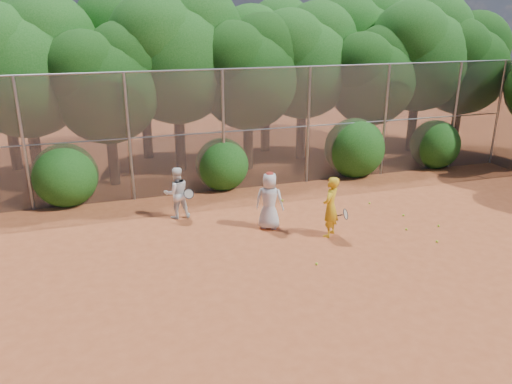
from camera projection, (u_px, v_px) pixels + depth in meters
name	position (u px, v px, depth m)	size (l,w,h in m)	color
ground	(328.00, 265.00, 11.81)	(80.00, 80.00, 0.00)	#A24924
fence_back	(249.00, 129.00, 16.48)	(20.05, 0.09, 4.03)	gray
tree_1	(24.00, 62.00, 16.11)	(4.64, 4.03, 6.35)	black
tree_2	(107.00, 80.00, 16.38)	(3.99, 3.47, 5.47)	black
tree_3	(177.00, 51.00, 17.73)	(4.89, 4.26, 6.70)	black
tree_4	(249.00, 69.00, 18.11)	(4.19, 3.64, 5.73)	black
tree_5	(304.00, 57.00, 19.45)	(4.51, 3.92, 6.17)	black
tree_6	(373.00, 73.00, 19.46)	(3.86, 3.36, 5.29)	black
tree_7	(421.00, 49.00, 20.45)	(4.77, 4.14, 6.53)	black
tree_8	(465.00, 60.00, 20.90)	(4.25, 3.70, 5.82)	black
tree_9	(1.00, 52.00, 17.83)	(4.83, 4.20, 6.62)	black
tree_10	(142.00, 42.00, 19.35)	(5.15, 4.48, 7.06)	black
tree_11	(267.00, 52.00, 20.57)	(4.64, 4.03, 6.35)	black
tree_12	(358.00, 41.00, 22.28)	(5.02, 4.37, 6.88)	black
bush_0	(65.00, 172.00, 15.42)	(2.00, 2.00, 2.00)	#154A12
bush_1	(222.00, 162.00, 16.88)	(1.80, 1.80, 1.80)	#154A12
bush_2	(354.00, 145.00, 18.25)	(2.20, 2.20, 2.20)	#154A12
bush_3	(435.00, 142.00, 19.30)	(1.90, 1.90, 1.90)	#154A12
player_yellow	(331.00, 207.00, 13.12)	(0.85, 0.71, 1.65)	gold
player_teen	(269.00, 200.00, 13.62)	(0.93, 0.84, 1.63)	silver
player_white	(177.00, 193.00, 14.35)	(0.86, 0.72, 1.52)	white
ball_0	(406.00, 229.00, 13.70)	(0.07, 0.07, 0.07)	#AFD526
ball_1	(403.00, 215.00, 14.67)	(0.07, 0.07, 0.07)	#AFD526
ball_2	(437.00, 241.00, 12.96)	(0.07, 0.07, 0.07)	#AFD526
ball_3	(439.00, 226.00, 13.93)	(0.07, 0.07, 0.07)	#AFD526
ball_4	(317.00, 264.00, 11.79)	(0.07, 0.07, 0.07)	#AFD526
ball_5	(370.00, 203.00, 15.61)	(0.07, 0.07, 0.07)	#AFD526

